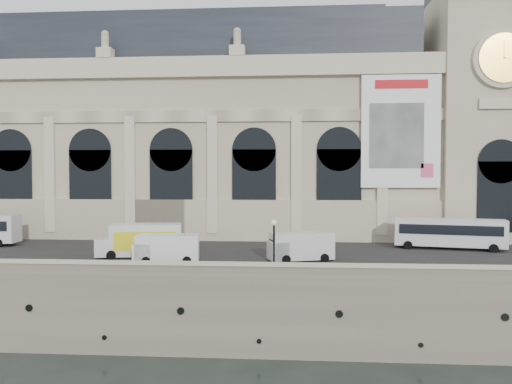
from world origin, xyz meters
TOP-DOWN VIEW (x-y plane):
  - ground at (0.00, 0.00)m, footprint 260.00×260.00m
  - quay at (0.00, 35.00)m, footprint 160.00×70.00m
  - street at (0.00, 14.00)m, footprint 160.00×24.00m
  - parapet at (0.00, 0.60)m, footprint 160.00×1.40m
  - museum at (-5.98, 30.86)m, footprint 69.00×18.70m
  - clock_pavilion at (34.00, 27.93)m, footprint 13.00×14.72m
  - bus_right at (27.19, 16.97)m, footprint 11.44×4.67m
  - van_b at (-1.08, 6.83)m, footprint 6.05×3.01m
  - van_c at (11.03, 8.74)m, footprint 6.31×3.85m
  - box_truck at (-4.06, 9.90)m, footprint 8.37×4.07m
  - lamp_right at (9.03, 2.38)m, footprint 0.45×0.45m

SIDE VIEW (x-z plane):
  - ground at x=0.00m, z-range 0.00..0.00m
  - quay at x=0.00m, z-range 0.00..6.00m
  - street at x=0.00m, z-range 6.00..6.06m
  - parapet at x=0.00m, z-range 6.01..7.22m
  - van_b at x=-1.08m, z-range 6.03..8.61m
  - van_c at x=11.03m, z-range 6.03..8.66m
  - box_truck at x=-4.06m, z-range 6.01..9.25m
  - bus_right at x=27.19m, z-range 6.20..9.50m
  - lamp_right at x=9.03m, z-range 5.99..10.39m
  - museum at x=-5.98m, z-range 5.17..34.27m
  - clock_pavilion at x=34.00m, z-range 5.07..41.77m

